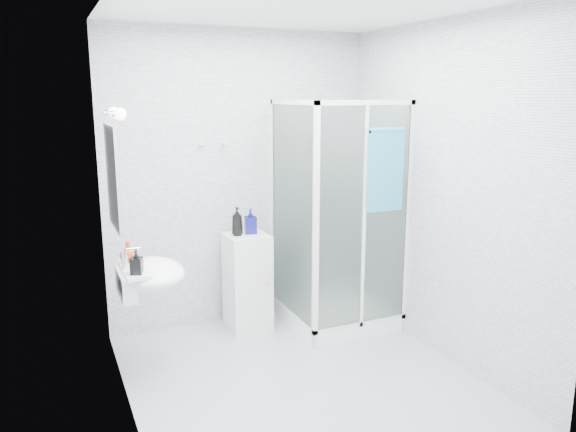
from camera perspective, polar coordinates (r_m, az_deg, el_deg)
name	(u,v)px	position (r m, az deg, el deg)	size (l,w,h in m)	color
room	(302,205)	(3.84, 1.43, 1.11)	(2.40, 2.60, 2.60)	silver
shower_enclosure	(333,278)	(5.01, 4.59, -6.34)	(0.90, 0.95, 2.00)	white
wall_basin	(148,275)	(4.10, -14.02, -5.81)	(0.46, 0.56, 0.35)	white
mirror	(112,178)	(3.92, -17.42, 3.75)	(0.02, 0.60, 0.70)	white
vanity_lights	(116,113)	(3.89, -17.08, 9.94)	(0.10, 0.40, 0.08)	silver
wall_hooks	(213,145)	(4.87, -7.61, 7.18)	(0.23, 0.06, 0.03)	silver
storage_cabinet	(248,282)	(4.97, -4.13, -6.71)	(0.36, 0.38, 0.86)	silver
hand_towel	(386,168)	(4.57, 9.91, 4.85)	(0.32, 0.05, 0.67)	teal
shampoo_bottle_a	(237,221)	(4.80, -5.19, -0.55)	(0.10, 0.10, 0.25)	black
shampoo_bottle_b	(251,221)	(4.87, -3.82, -0.52)	(0.10, 0.10, 0.22)	#0E1058
soap_dispenser_orange	(128,252)	(4.18, -15.94, -3.52)	(0.12, 0.12, 0.16)	#B03E14
soap_dispenser_black	(136,262)	(3.89, -15.14, -4.53)	(0.08, 0.08, 0.17)	black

